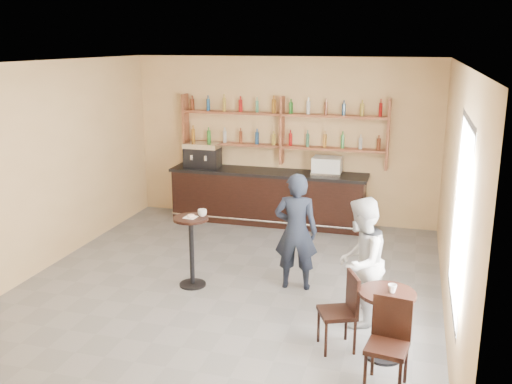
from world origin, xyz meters
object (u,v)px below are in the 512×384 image
(pedestal_table, at_px, (192,252))
(chair_west, at_px, (337,312))
(man_main, at_px, (296,231))
(cafe_table, at_px, (385,325))
(bar_counter, at_px, (268,197))
(patron_second, at_px, (360,262))
(chair_south, at_px, (387,346))
(pastry_case, at_px, (327,166))
(espresso_machine, at_px, (203,155))

(pedestal_table, xyz_separation_m, chair_west, (2.28, -1.20, -0.06))
(man_main, distance_m, cafe_table, 2.15)
(bar_counter, xyz_separation_m, cafe_table, (2.52, -4.47, -0.12))
(bar_counter, relative_size, cafe_table, 4.80)
(man_main, height_order, patron_second, man_main)
(chair_west, relative_size, chair_south, 0.97)
(cafe_table, relative_size, patron_second, 0.49)
(bar_counter, xyz_separation_m, pastry_case, (1.15, 0.00, 0.69))
(espresso_machine, relative_size, chair_west, 0.74)
(chair_west, bearing_deg, espresso_machine, -166.98)
(espresso_machine, distance_m, cafe_table, 5.97)
(bar_counter, bearing_deg, espresso_machine, 180.00)
(espresso_machine, xyz_separation_m, chair_south, (3.92, -5.07, -0.81))
(man_main, relative_size, patron_second, 1.04)
(espresso_machine, xyz_separation_m, patron_second, (3.49, -3.71, -0.46))
(bar_counter, bearing_deg, patron_second, -59.91)
(espresso_machine, bearing_deg, chair_south, -56.18)
(pedestal_table, height_order, man_main, man_main)
(pedestal_table, bearing_deg, chair_west, -27.72)
(bar_counter, relative_size, patron_second, 2.34)
(bar_counter, distance_m, pedestal_table, 3.23)
(pastry_case, bearing_deg, patron_second, -78.97)
(bar_counter, height_order, chair_south, bar_counter)
(espresso_machine, relative_size, man_main, 0.40)
(cafe_table, distance_m, chair_west, 0.56)
(bar_counter, height_order, cafe_table, bar_counter)
(man_main, bearing_deg, cafe_table, 124.67)
(espresso_machine, distance_m, chair_west, 5.58)
(man_main, distance_m, patron_second, 1.30)
(chair_west, height_order, chair_south, chair_south)
(patron_second, bearing_deg, man_main, -117.70)
(pastry_case, relative_size, pedestal_table, 0.53)
(man_main, bearing_deg, patron_second, 133.77)
(pedestal_table, distance_m, cafe_table, 3.09)
(cafe_table, xyz_separation_m, chair_south, (0.05, -0.60, 0.07))
(patron_second, bearing_deg, pastry_case, -152.22)
(pastry_case, bearing_deg, pedestal_table, -118.34)
(pastry_case, bearing_deg, espresso_machine, 175.96)
(man_main, bearing_deg, pastry_case, -95.65)
(bar_counter, bearing_deg, man_main, -67.98)
(bar_counter, height_order, chair_west, bar_counter)
(patron_second, bearing_deg, chair_west, -1.42)
(espresso_machine, distance_m, chair_south, 6.46)
(pastry_case, distance_m, pedestal_table, 3.60)
(cafe_table, relative_size, chair_west, 0.87)
(man_main, distance_m, chair_west, 1.79)
(espresso_machine, relative_size, patron_second, 0.42)
(man_main, bearing_deg, bar_counter, -73.79)
(espresso_machine, bearing_deg, pastry_case, -3.89)
(cafe_table, distance_m, patron_second, 0.94)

